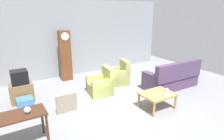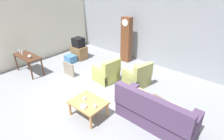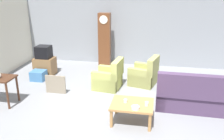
# 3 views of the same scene
# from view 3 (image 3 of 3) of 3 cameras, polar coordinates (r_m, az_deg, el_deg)

# --- Properties ---
(ground_plane) EXTENTS (10.40, 10.40, 0.00)m
(ground_plane) POSITION_cam_3_polar(r_m,az_deg,el_deg) (6.60, 0.40, -8.00)
(ground_plane) COLOR gray
(garage_door_wall) EXTENTS (8.40, 0.16, 3.20)m
(garage_door_wall) POSITION_cam_3_polar(r_m,az_deg,el_deg) (9.52, 4.36, 10.75)
(garage_door_wall) COLOR gray
(garage_door_wall) RESTS_ON ground_plane
(couch_floral) EXTENTS (2.12, 0.92, 1.04)m
(couch_floral) POSITION_cam_3_polar(r_m,az_deg,el_deg) (6.57, 19.52, -5.89)
(couch_floral) COLOR #4C3856
(couch_floral) RESTS_ON ground_plane
(armchair_olive_near) EXTENTS (0.88, 0.85, 0.92)m
(armchair_olive_near) POSITION_cam_3_polar(r_m,az_deg,el_deg) (7.47, -0.72, -2.01)
(armchair_olive_near) COLOR tan
(armchair_olive_near) RESTS_ON ground_plane
(armchair_olive_far) EXTENTS (0.95, 0.93, 0.92)m
(armchair_olive_far) POSITION_cam_3_polar(r_m,az_deg,el_deg) (7.80, 7.54, -1.22)
(armchair_olive_far) COLOR tan
(armchair_olive_far) RESTS_ON ground_plane
(coffee_table_wood) EXTENTS (0.96, 0.76, 0.47)m
(coffee_table_wood) POSITION_cam_3_polar(r_m,az_deg,el_deg) (5.68, 4.70, -8.33)
(coffee_table_wood) COLOR #B27F47
(coffee_table_wood) RESTS_ON ground_plane
(grandfather_clock) EXTENTS (0.44, 0.30, 2.04)m
(grandfather_clock) POSITION_cam_3_polar(r_m,az_deg,el_deg) (9.21, -1.73, 6.85)
(grandfather_clock) COLOR brown
(grandfather_clock) RESTS_ON ground_plane
(tv_stand_cabinet) EXTENTS (0.68, 0.52, 0.61)m
(tv_stand_cabinet) POSITION_cam_3_polar(r_m,az_deg,el_deg) (8.90, -15.30, 0.88)
(tv_stand_cabinet) COLOR brown
(tv_stand_cabinet) RESTS_ON ground_plane
(tv_crt) EXTENTS (0.48, 0.44, 0.42)m
(tv_crt) POSITION_cam_3_polar(r_m,az_deg,el_deg) (8.76, -15.60, 4.07)
(tv_crt) COLOR black
(tv_crt) RESTS_ON tv_stand_cabinet
(framed_picture_leaning) EXTENTS (0.60, 0.05, 0.54)m
(framed_picture_leaning) POSITION_cam_3_polar(r_m,az_deg,el_deg) (7.32, -12.97, -3.29)
(framed_picture_leaning) COLOR gray
(framed_picture_leaning) RESTS_ON ground_plane
(storage_box_blue) EXTENTS (0.46, 0.42, 0.32)m
(storage_box_blue) POSITION_cam_3_polar(r_m,az_deg,el_deg) (8.49, -16.69, -1.20)
(storage_box_blue) COLOR teal
(storage_box_blue) RESTS_ON ground_plane
(cup_white_porcelain) EXTENTS (0.08, 0.08, 0.10)m
(cup_white_porcelain) POSITION_cam_3_polar(r_m,az_deg,el_deg) (5.56, 8.03, -7.77)
(cup_white_porcelain) COLOR white
(cup_white_porcelain) RESTS_ON coffee_table_wood
(cup_blue_rimmed) EXTENTS (0.08, 0.08, 0.08)m
(cup_blue_rimmed) POSITION_cam_3_polar(r_m,az_deg,el_deg) (5.66, 3.14, -7.18)
(cup_blue_rimmed) COLOR silver
(cup_blue_rimmed) RESTS_ON coffee_table_wood
(bowl_white_stacked) EXTENTS (0.18, 0.18, 0.07)m
(bowl_white_stacked) POSITION_cam_3_polar(r_m,az_deg,el_deg) (5.40, 5.47, -8.71)
(bowl_white_stacked) COLOR white
(bowl_white_stacked) RESTS_ON coffee_table_wood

